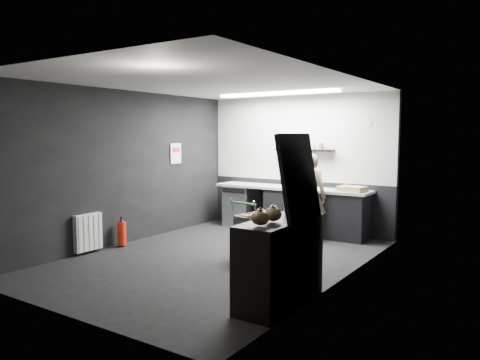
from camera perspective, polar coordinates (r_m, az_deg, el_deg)
The scene contains 22 objects.
floor at distance 7.39m, azimuth -2.76°, elevation -9.56°, with size 5.50×5.50×0.00m, color black.
ceiling at distance 7.17m, azimuth -2.86°, elevation 11.75°, with size 5.50×5.50×0.00m, color silver.
wall_back at distance 9.50m, azimuth 7.08°, elevation 2.05°, with size 5.50×5.50×0.00m, color black.
wall_front at distance 5.21m, azimuth -21.05°, elevation -1.16°, with size 5.50×5.50×0.00m, color black.
wall_left at distance 8.49m, azimuth -13.74°, elevation 1.51°, with size 5.50×5.50×0.00m, color black.
wall_right at distance 6.18m, azimuth 12.29°, elevation 0.09°, with size 5.50×5.50×0.00m, color black.
kitchen_wall_panel at distance 9.47m, azimuth 7.07°, elevation 5.06°, with size 3.95×0.02×1.70m, color beige.
dado_panel at distance 9.57m, azimuth 6.97°, elevation -3.04°, with size 3.95×0.02×1.00m, color black.
floating_shelf at distance 9.28m, azimuth 7.85°, elevation 3.63°, with size 1.20×0.22×0.04m, color black.
wall_clock at distance 8.92m, azimuth 15.19°, elevation 6.81°, with size 0.20×0.20×0.03m, color silver.
poster at distance 9.39m, azimuth -7.85°, elevation 3.22°, with size 0.02×0.30×0.40m, color white.
poster_red_band at distance 9.39m, azimuth -7.83°, elevation 3.65°, with size 0.01×0.22×0.10m, color red.
radiator at distance 8.00m, azimuth -18.05°, elevation -6.08°, with size 0.10×0.50×0.60m, color silver.
ceiling_strip at distance 8.72m, azimuth 4.50°, elevation 10.44°, with size 2.40×0.20×0.04m, color white.
prep_counter at distance 9.25m, azimuth 6.85°, elevation -3.61°, with size 3.20×0.61×0.90m.
person at distance 8.58m, azimuth 8.57°, elevation -2.05°, with size 0.58×0.38×1.60m, color #B9A993.
shopping_cart at distance 7.44m, azimuth 2.55°, elevation -6.03°, with size 0.59×0.89×0.91m.
sideboard at distance 5.39m, azimuth 5.15°, elevation -8.56°, with size 0.55×1.29×1.94m.
fire_extinguisher at distance 8.35m, azimuth -14.22°, elevation -6.24°, with size 0.15×0.15×0.50m.
cardboard_box at distance 8.68m, azimuth 13.50°, elevation -1.06°, with size 0.47×0.36×0.09m, color tan.
pink_tub at distance 9.22m, azimuth 6.31°, elevation -0.31°, with size 0.18×0.18×0.18m, color white.
white_container at distance 9.18m, azimuth 6.19°, elevation -0.33°, with size 0.20×0.16×0.18m, color silver.
Camera 1 is at (4.23, -5.74, 1.93)m, focal length 35.00 mm.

